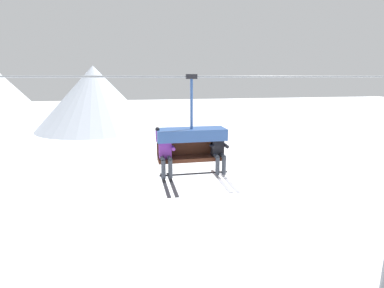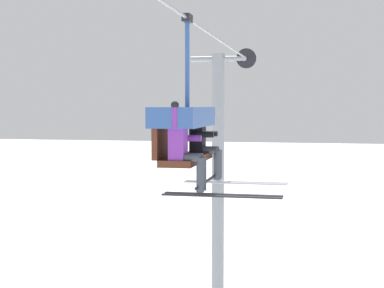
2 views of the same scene
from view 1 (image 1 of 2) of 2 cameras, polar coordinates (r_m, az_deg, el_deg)
The scene contains 5 objects.
mountain_peak_east at distance 49.67m, azimuth -18.03°, elevation 8.39°, with size 18.17×18.17×9.75m.
lift_cable at distance 7.72m, azimuth -1.69°, elevation 12.72°, with size 18.01×0.05×0.05m.
chairlift_chair at distance 8.00m, azimuth -0.19°, elevation 0.94°, with size 1.84×0.74×2.56m.
skier_purple at distance 7.75m, azimuth -5.07°, elevation -1.63°, with size 0.48×1.70×1.34m.
skier_black at distance 8.02m, azimuth 5.11°, elevation -1.28°, with size 0.46×1.70×1.23m.
Camera 1 is at (-0.99, -8.41, 8.13)m, focal length 28.00 mm.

